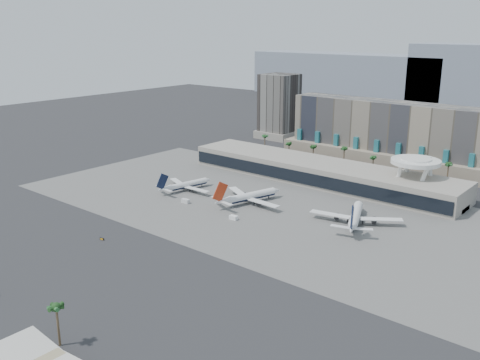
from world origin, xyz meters
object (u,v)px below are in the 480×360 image
Objects in this scene: airliner_right at (355,216)px; service_vehicle_b at (234,218)px; airliner_left at (186,185)px; airliner_centre at (249,196)px; service_vehicle_a at (185,201)px; taxiway_sign at (102,239)px.

airliner_right is 57.57m from service_vehicle_b.
airliner_right reaches higher than airliner_left.
airliner_centre is 57.90m from airliner_right.
taxiway_sign is at bearing -86.11° from service_vehicle_a.
airliner_centre reaches higher than airliner_left.
airliner_centre is at bearing 36.03° from service_vehicle_a.
service_vehicle_b is 1.82× the size of taxiway_sign.
airliner_centre is 9.32× the size of service_vehicle_a.
service_vehicle_a reaches higher than service_vehicle_b.
airliner_left is 8.09× the size of service_vehicle_a.
airliner_left is at bearing 164.92° from airliner_right.
airliner_right is at bearing 32.24° from service_vehicle_b.
airliner_left is 78.83m from taxiway_sign.
airliner_left is at bearing 93.38° from taxiway_sign.
service_vehicle_b is at bearing -8.19° from service_vehicle_a.
service_vehicle_b is at bearing -52.12° from airliner_centre.
airliner_left reaches higher than taxiway_sign.
taxiway_sign is at bearing -86.64° from airliner_centre.
airliner_centre is 0.99× the size of airliner_right.
airliner_left is 42.05m from airliner_centre.
service_vehicle_a is (-83.04, -29.63, -2.81)m from airliner_right.
airliner_centre is 10.57× the size of service_vehicle_b.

